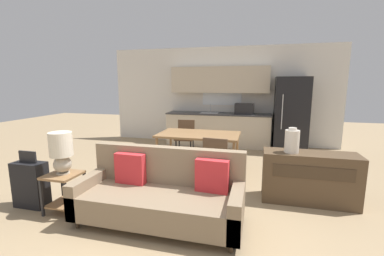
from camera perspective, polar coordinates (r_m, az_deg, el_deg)
The scene contains 13 objects.
ground_plane at distance 3.33m, azimuth -6.62°, elevation -20.86°, with size 20.00×20.00×0.00m, color #9E8460.
wall_back at distance 7.37m, azimuth 6.29°, elevation 7.11°, with size 6.40×0.07×2.70m.
kitchen_counter at distance 7.12m, azimuth 5.98°, elevation 2.91°, with size 2.83×0.65×2.15m.
refrigerator at distance 6.96m, azimuth 21.08°, elevation 2.87°, with size 0.80×0.77×1.86m.
dining_table at distance 5.07m, azimuth 1.52°, elevation -1.87°, with size 1.58×0.92×0.73m.
couch at distance 3.30m, azimuth -6.78°, elevation -14.46°, with size 2.02×0.80×0.89m.
side_table at distance 3.88m, azimuth -26.62°, elevation -11.57°, with size 0.41×0.41×0.52m.
table_lamp at distance 3.74m, azimuth -27.05°, elevation -4.48°, with size 0.29×0.29×0.56m.
credenza at distance 4.10m, azimuth 24.56°, elevation -9.98°, with size 1.29×0.45×0.73m.
vase at distance 3.89m, azimuth 21.33°, elevation -2.70°, with size 0.20×0.20×0.36m.
dining_chair_near_right at distance 4.22m, azimuth 5.56°, elevation -6.81°, with size 0.46×0.46×0.85m.
dining_chair_far_left at distance 6.00m, azimuth -1.50°, elevation -1.77°, with size 0.45×0.45×0.85m.
suitcase at distance 4.26m, azimuth -32.21°, elevation -10.51°, with size 0.45×0.22×0.79m.
Camera 1 is at (1.06, -2.66, 1.69)m, focal length 24.00 mm.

